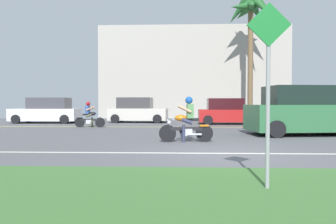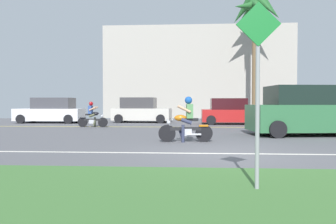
{
  "view_description": "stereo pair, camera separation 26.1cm",
  "coord_description": "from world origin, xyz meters",
  "px_view_note": "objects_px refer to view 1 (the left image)",
  "views": [
    {
      "loc": [
        -1.13,
        -8.36,
        1.27
      ],
      "look_at": [
        -1.59,
        3.09,
        0.96
      ],
      "focal_mm": 34.99,
      "sensor_mm": 36.0,
      "label": 1
    },
    {
      "loc": [
        -0.87,
        -8.34,
        1.27
      ],
      "look_at": [
        -1.59,
        3.09,
        0.96
      ],
      "focal_mm": 34.99,
      "sensor_mm": 36.0,
      "label": 2
    }
  ],
  "objects_px": {
    "parked_car_1": "(138,111)",
    "parked_car_3": "(313,111)",
    "palm_tree_0": "(251,15)",
    "motorcyclist_distant": "(90,116)",
    "parked_car_0": "(47,111)",
    "parked_car_2": "(227,112)",
    "street_sign": "(268,78)",
    "motorcyclist": "(187,123)",
    "suv_nearby": "(307,111)"
  },
  "relations": [
    {
      "from": "parked_car_0",
      "to": "palm_tree_0",
      "type": "relative_size",
      "value": 0.45
    },
    {
      "from": "suv_nearby",
      "to": "parked_car_0",
      "type": "bearing_deg",
      "value": 151.78
    },
    {
      "from": "parked_car_1",
      "to": "palm_tree_0",
      "type": "height_order",
      "value": "palm_tree_0"
    },
    {
      "from": "parked_car_3",
      "to": "street_sign",
      "type": "xyz_separation_m",
      "value": [
        -7.3,
        -16.72,
        0.87
      ]
    },
    {
      "from": "motorcyclist",
      "to": "suv_nearby",
      "type": "distance_m",
      "value": 5.5
    },
    {
      "from": "motorcyclist",
      "to": "parked_car_0",
      "type": "relative_size",
      "value": 0.42
    },
    {
      "from": "street_sign",
      "to": "parked_car_3",
      "type": "bearing_deg",
      "value": 66.43
    },
    {
      "from": "suv_nearby",
      "to": "street_sign",
      "type": "distance_m",
      "value": 9.42
    },
    {
      "from": "parked_car_3",
      "to": "street_sign",
      "type": "height_order",
      "value": "street_sign"
    },
    {
      "from": "palm_tree_0",
      "to": "street_sign",
      "type": "height_order",
      "value": "palm_tree_0"
    },
    {
      "from": "palm_tree_0",
      "to": "suv_nearby",
      "type": "bearing_deg",
      "value": -90.47
    },
    {
      "from": "suv_nearby",
      "to": "parked_car_1",
      "type": "height_order",
      "value": "suv_nearby"
    },
    {
      "from": "parked_car_0",
      "to": "motorcyclist_distant",
      "type": "xyz_separation_m",
      "value": [
        3.76,
        -3.52,
        -0.18
      ]
    },
    {
      "from": "motorcyclist",
      "to": "street_sign",
      "type": "bearing_deg",
      "value": -80.16
    },
    {
      "from": "parked_car_2",
      "to": "parked_car_3",
      "type": "xyz_separation_m",
      "value": [
        5.71,
        1.43,
        0.04
      ]
    },
    {
      "from": "parked_car_2",
      "to": "street_sign",
      "type": "bearing_deg",
      "value": -95.92
    },
    {
      "from": "suv_nearby",
      "to": "parked_car_2",
      "type": "height_order",
      "value": "suv_nearby"
    },
    {
      "from": "suv_nearby",
      "to": "parked_car_2",
      "type": "xyz_separation_m",
      "value": [
        -2.23,
        6.7,
        -0.22
      ]
    },
    {
      "from": "parked_car_2",
      "to": "street_sign",
      "type": "xyz_separation_m",
      "value": [
        -1.58,
        -15.29,
        0.9
      ]
    },
    {
      "from": "palm_tree_0",
      "to": "parked_car_3",
      "type": "bearing_deg",
      "value": -42.31
    },
    {
      "from": "motorcyclist",
      "to": "parked_car_2",
      "type": "xyz_separation_m",
      "value": [
        2.63,
        9.25,
        0.1
      ]
    },
    {
      "from": "parked_car_2",
      "to": "palm_tree_0",
      "type": "distance_m",
      "value": 8.71
    },
    {
      "from": "suv_nearby",
      "to": "parked_car_3",
      "type": "bearing_deg",
      "value": 66.81
    },
    {
      "from": "parked_car_3",
      "to": "parked_car_1",
      "type": "bearing_deg",
      "value": 179.81
    },
    {
      "from": "parked_car_1",
      "to": "suv_nearby",
      "type": "bearing_deg",
      "value": -45.96
    },
    {
      "from": "suv_nearby",
      "to": "palm_tree_0",
      "type": "bearing_deg",
      "value": 89.53
    },
    {
      "from": "motorcyclist_distant",
      "to": "parked_car_3",
      "type": "bearing_deg",
      "value": 18.04
    },
    {
      "from": "parked_car_1",
      "to": "motorcyclist_distant",
      "type": "xyz_separation_m",
      "value": [
        -1.97,
        -4.38,
        -0.19
      ]
    },
    {
      "from": "parked_car_3",
      "to": "palm_tree_0",
      "type": "height_order",
      "value": "palm_tree_0"
    },
    {
      "from": "suv_nearby",
      "to": "parked_car_3",
      "type": "distance_m",
      "value": 8.85
    },
    {
      "from": "parked_car_1",
      "to": "palm_tree_0",
      "type": "distance_m",
      "value": 11.08
    },
    {
      "from": "palm_tree_0",
      "to": "motorcyclist_distant",
      "type": "bearing_deg",
      "value": -143.25
    },
    {
      "from": "parked_car_1",
      "to": "palm_tree_0",
      "type": "relative_size",
      "value": 0.41
    },
    {
      "from": "parked_car_3",
      "to": "palm_tree_0",
      "type": "relative_size",
      "value": 0.44
    },
    {
      "from": "palm_tree_0",
      "to": "street_sign",
      "type": "distance_m",
      "value": 21.11
    },
    {
      "from": "parked_car_1",
      "to": "parked_car_0",
      "type": "bearing_deg",
      "value": -171.45
    },
    {
      "from": "motorcyclist",
      "to": "suv_nearby",
      "type": "height_order",
      "value": "suv_nearby"
    },
    {
      "from": "parked_car_1",
      "to": "street_sign",
      "type": "relative_size",
      "value": 1.43
    },
    {
      "from": "parked_car_3",
      "to": "motorcyclist_distant",
      "type": "xyz_separation_m",
      "value": [
        -13.35,
        -4.35,
        -0.19
      ]
    },
    {
      "from": "motorcyclist",
      "to": "parked_car_0",
      "type": "bearing_deg",
      "value": 131.63
    },
    {
      "from": "parked_car_1",
      "to": "parked_car_3",
      "type": "distance_m",
      "value": 11.39
    },
    {
      "from": "street_sign",
      "to": "parked_car_2",
      "type": "bearing_deg",
      "value": 84.08
    },
    {
      "from": "parked_car_0",
      "to": "parked_car_3",
      "type": "height_order",
      "value": "parked_car_3"
    },
    {
      "from": "motorcyclist",
      "to": "parked_car_1",
      "type": "xyz_separation_m",
      "value": [
        -3.04,
        10.72,
        0.13
      ]
    },
    {
      "from": "parked_car_3",
      "to": "motorcyclist_distant",
      "type": "distance_m",
      "value": 14.04
    },
    {
      "from": "motorcyclist",
      "to": "palm_tree_0",
      "type": "relative_size",
      "value": 0.19
    },
    {
      "from": "motorcyclist",
      "to": "parked_car_0",
      "type": "distance_m",
      "value": 13.19
    },
    {
      "from": "motorcyclist",
      "to": "street_sign",
      "type": "xyz_separation_m",
      "value": [
        1.05,
        -6.04,
        1.0
      ]
    },
    {
      "from": "palm_tree_0",
      "to": "motorcyclist_distant",
      "type": "height_order",
      "value": "palm_tree_0"
    },
    {
      "from": "motorcyclist",
      "to": "palm_tree_0",
      "type": "distance_m",
      "value": 16.29
    }
  ]
}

